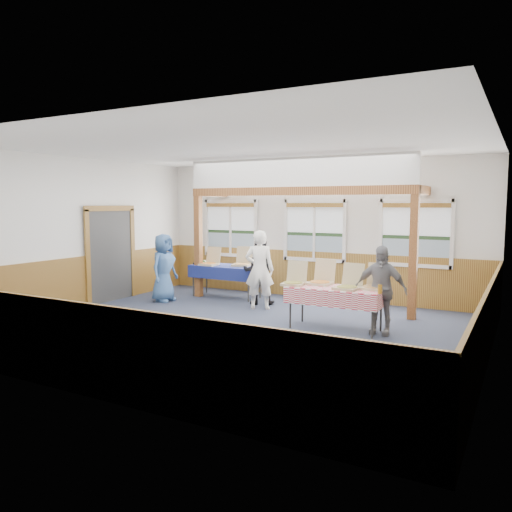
{
  "coord_description": "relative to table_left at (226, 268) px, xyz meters",
  "views": [
    {
      "loc": [
        4.4,
        -7.45,
        2.22
      ],
      "look_at": [
        -0.22,
        1.0,
        1.21
      ],
      "focal_mm": 35.0,
      "sensor_mm": 36.0,
      "label": 1
    }
  ],
  "objects": [
    {
      "name": "floor",
      "position": [
        1.87,
        -2.54,
        -0.7
      ],
      "size": [
        8.0,
        8.0,
        0.0
      ],
      "primitive_type": "plane",
      "color": "#262C3E",
      "rests_on": "ground"
    },
    {
      "name": "ceiling",
      "position": [
        1.87,
        -2.54,
        2.5
      ],
      "size": [
        8.0,
        8.0,
        0.0
      ],
      "primitive_type": "plane",
      "rotation": [
        3.14,
        0.0,
        0.0
      ],
      "color": "white",
      "rests_on": "wall_back"
    },
    {
      "name": "wall_back",
      "position": [
        1.87,
        0.96,
        0.9
      ],
      "size": [
        8.0,
        0.0,
        8.0
      ],
      "primitive_type": "plane",
      "rotation": [
        1.57,
        0.0,
        0.0
      ],
      "color": "silver",
      "rests_on": "floor"
    },
    {
      "name": "wall_front",
      "position": [
        1.87,
        -6.04,
        0.9
      ],
      "size": [
        8.0,
        0.0,
        8.0
      ],
      "primitive_type": "plane",
      "rotation": [
        -1.57,
        0.0,
        0.0
      ],
      "color": "silver",
      "rests_on": "floor"
    },
    {
      "name": "wall_left",
      "position": [
        -2.13,
        -2.54,
        0.9
      ],
      "size": [
        0.0,
        8.0,
        8.0
      ],
      "primitive_type": "plane",
      "rotation": [
        1.57,
        0.0,
        1.57
      ],
      "color": "silver",
      "rests_on": "floor"
    },
    {
      "name": "wall_right",
      "position": [
        5.87,
        -2.54,
        0.9
      ],
      "size": [
        0.0,
        8.0,
        8.0
      ],
      "primitive_type": "plane",
      "rotation": [
        1.57,
        0.0,
        -1.57
      ],
      "color": "silver",
      "rests_on": "floor"
    },
    {
      "name": "wainscot_back",
      "position": [
        1.87,
        0.94,
        -0.15
      ],
      "size": [
        7.98,
        0.05,
        1.1
      ],
      "primitive_type": "cube",
      "color": "brown",
      "rests_on": "floor"
    },
    {
      "name": "wainscot_front",
      "position": [
        1.87,
        -6.01,
        -0.15
      ],
      "size": [
        7.98,
        0.05,
        1.1
      ],
      "primitive_type": "cube",
      "color": "brown",
      "rests_on": "floor"
    },
    {
      "name": "wainscot_left",
      "position": [
        -2.11,
        -2.54,
        -0.15
      ],
      "size": [
        0.05,
        6.98,
        1.1
      ],
      "primitive_type": "cube",
      "color": "brown",
      "rests_on": "floor"
    },
    {
      "name": "wainscot_right",
      "position": [
        5.84,
        -2.54,
        -0.15
      ],
      "size": [
        0.05,
        6.98,
        1.1
      ],
      "primitive_type": "cube",
      "color": "brown",
      "rests_on": "floor"
    },
    {
      "name": "cased_opening",
      "position": [
        -2.09,
        -1.64,
        0.35
      ],
      "size": [
        0.06,
        1.3,
        2.1
      ],
      "primitive_type": "cube",
      "color": "#353535",
      "rests_on": "wall_left"
    },
    {
      "name": "window_left",
      "position": [
        -0.43,
        0.92,
        0.98
      ],
      "size": [
        1.56,
        0.1,
        1.46
      ],
      "color": "white",
      "rests_on": "wall_back"
    },
    {
      "name": "window_mid",
      "position": [
        1.87,
        0.92,
        0.98
      ],
      "size": [
        1.56,
        0.1,
        1.46
      ],
      "color": "white",
      "rests_on": "wall_back"
    },
    {
      "name": "window_right",
      "position": [
        4.17,
        0.92,
        0.98
      ],
      "size": [
        1.56,
        0.1,
        1.46
      ],
      "color": "white",
      "rests_on": "wall_back"
    },
    {
      "name": "post_left",
      "position": [
        -0.63,
        -0.24,
        0.5
      ],
      "size": [
        0.15,
        0.15,
        2.4
      ],
      "primitive_type": "cube",
      "color": "#5F3015",
      "rests_on": "floor"
    },
    {
      "name": "post_right",
      "position": [
        4.37,
        -0.24,
        0.5
      ],
      "size": [
        0.15,
        0.15,
        2.4
      ],
      "primitive_type": "cube",
      "color": "#5F3015",
      "rests_on": "floor"
    },
    {
      "name": "cross_beam",
      "position": [
        1.87,
        -0.24,
        1.79
      ],
      "size": [
        5.15,
        0.18,
        0.18
      ],
      "primitive_type": "cube",
      "color": "#5F3015",
      "rests_on": "post_left"
    },
    {
      "name": "table_left",
      "position": [
        0.0,
        0.0,
        0.0
      ],
      "size": [
        1.85,
        1.25,
        0.76
      ],
      "rotation": [
        0.0,
        0.0,
        0.3
      ],
      "color": "#353535",
      "rests_on": "floor"
    },
    {
      "name": "table_right",
      "position": [
        3.34,
        -1.71,
        -0.0
      ],
      "size": [
        1.79,
        1.12,
        0.76
      ],
      "rotation": [
        0.0,
        0.0,
        -0.23
      ],
      "color": "#353535",
      "rests_on": "floor"
    },
    {
      "name": "pizza_box_a",
      "position": [
        -0.4,
        -0.11,
        0.13
      ],
      "size": [
        0.4,
        0.49,
        0.42
      ],
      "rotation": [
        0.0,
        0.0,
        0.05
      ],
      "color": "tan",
      "rests_on": "table_left"
    },
    {
      "name": "pizza_box_b",
      "position": [
        0.34,
        0.16,
        0.13
      ],
      "size": [
        0.5,
        0.57,
        0.44
      ],
      "rotation": [
        0.0,
        0.0,
        0.21
      ],
      "color": "tan",
      "rests_on": "table_left"
    },
    {
      "name": "pizza_box_c",
      "position": [
        2.58,
        -1.81,
        0.13
      ],
      "size": [
        0.43,
        0.51,
        0.42
      ],
      "rotation": [
        0.0,
        0.0,
        0.11
      ],
      "color": "tan",
      "rests_on": "table_right"
    },
    {
      "name": "pizza_box_d",
      "position": [
        2.99,
        -1.52,
        0.13
      ],
      "size": [
        0.41,
        0.5,
        0.44
      ],
      "rotation": [
        0.0,
        0.0,
        -0.02
      ],
      "color": "tan",
      "rests_on": "table_right"
    },
    {
      "name": "pizza_box_e",
      "position": [
        3.59,
        -1.79,
        0.13
      ],
      "size": [
        0.45,
        0.53,
        0.43
      ],
      "rotation": [
        0.0,
        0.0,
        -0.13
      ],
      "color": "tan",
      "rests_on": "table_right"
    },
    {
      "name": "pizza_box_f",
      "position": [
        3.99,
        -1.57,
        0.13
      ],
      "size": [
        0.43,
        0.51,
        0.43
      ],
      "rotation": [
        0.0,
        0.0,
        -0.07
      ],
      "color": "tan",
      "rests_on": "table_right"
    },
    {
      "name": "veggie_tray",
      "position": [
        -0.75,
        0.0,
        0.09
      ],
      "size": [
        0.37,
        0.37,
        0.09
      ],
      "color": "black",
      "rests_on": "table_left"
    },
    {
      "name": "drink_glass",
      "position": [
        4.19,
        -1.96,
        0.14
      ],
      "size": [
        0.07,
        0.07,
        0.15
      ],
      "primitive_type": "cylinder",
      "color": "#AB731C",
      "rests_on": "table_right"
    },
    {
      "name": "woman_white",
      "position": [
        1.33,
        -0.81,
        0.14
      ],
      "size": [
        0.72,
        0.6,
        1.68
      ],
      "primitive_type": "imported",
      "rotation": [
        0.0,
        0.0,
        3.52
      ],
      "color": "white",
      "rests_on": "floor"
    },
    {
      "name": "woman_black",
      "position": [
        1.07,
        -0.35,
        0.03
      ],
      "size": [
        0.88,
        0.8,
        1.46
      ],
      "primitive_type": "imported",
      "rotation": [
        0.0,
        0.0,
        3.59
      ],
      "color": "black",
      "rests_on": "floor"
    },
    {
      "name": "man_blue",
      "position": [
        -0.98,
        -1.12,
        0.08
      ],
      "size": [
        0.51,
        0.77,
        1.54
      ],
      "primitive_type": "imported",
      "rotation": [
        0.0,
        0.0,
        1.6
      ],
      "color": "#3D649A",
      "rests_on": "floor"
    },
    {
      "name": "person_grey",
      "position": [
        4.11,
        -1.62,
        0.07
      ],
      "size": [
        0.91,
        0.41,
        1.52
      ],
      "primitive_type": "imported",
      "rotation": [
        0.0,
        0.0,
        0.04
      ],
      "color": "gray",
      "rests_on": "floor"
    }
  ]
}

